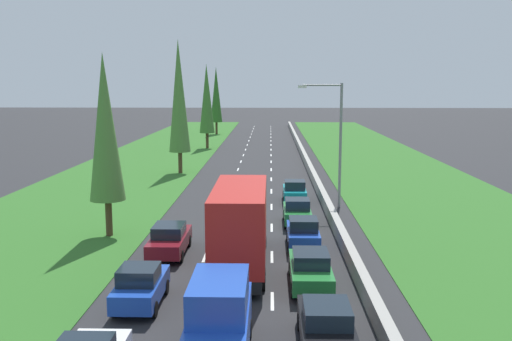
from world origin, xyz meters
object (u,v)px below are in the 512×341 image
green_hatchback_right_lane (297,212)px  poplar_tree_fourth (207,99)px  maroon_sedan_left_lane (170,239)px  blue_van_centre_lane (220,318)px  poplar_tree_fifth (216,95)px  blue_hatchback_left_lane (141,286)px  street_light_mast (336,136)px  black_sedan_right_lane (326,326)px  teal_hatchback_right_lane (295,192)px  blue_hatchback_right_lane (303,233)px  red_box_truck_centre_lane (241,224)px  poplar_tree_third (179,96)px  poplar_tree_second (105,128)px  green_sedan_right_lane (310,269)px

green_hatchback_right_lane → poplar_tree_fourth: 44.12m
maroon_sedan_left_lane → green_hatchback_right_lane: bearing=42.8°
blue_van_centre_lane → poplar_tree_fourth: size_ratio=0.42×
poplar_tree_fifth → blue_van_centre_lane: bearing=-84.5°
blue_hatchback_left_lane → street_light_mast: bearing=61.9°
black_sedan_right_lane → maroon_sedan_left_lane: same height
poplar_tree_fifth → blue_hatchback_left_lane: bearing=-86.8°
black_sedan_right_lane → teal_hatchback_right_lane: size_ratio=1.15×
blue_hatchback_right_lane → red_box_truck_centre_lane: bearing=-133.8°
black_sedan_right_lane → street_light_mast: street_light_mast is taller
green_hatchback_right_lane → poplar_tree_fifth: poplar_tree_fifth is taller
teal_hatchback_right_lane → poplar_tree_third: 18.86m
red_box_truck_centre_lane → poplar_tree_second: 10.68m
red_box_truck_centre_lane → poplar_tree_fourth: (-7.36, 50.98, 4.70)m
teal_hatchback_right_lane → poplar_tree_fifth: 59.14m
black_sedan_right_lane → green_hatchback_right_lane: 17.05m
red_box_truck_centre_lane → poplar_tree_fifth: bearing=96.4°
maroon_sedan_left_lane → poplar_tree_fifth: bearing=93.5°
black_sedan_right_lane → blue_hatchback_left_lane: bearing=153.4°
blue_hatchback_left_lane → teal_hatchback_right_lane: 21.47m
blue_van_centre_lane → street_light_mast: size_ratio=0.54×
blue_van_centre_lane → poplar_tree_second: bearing=118.1°
green_sedan_right_lane → poplar_tree_fifth: 76.69m
green_sedan_right_lane → teal_hatchback_right_lane: (0.06, 17.89, 0.02)m
blue_van_centre_lane → street_light_mast: street_light_mast is taller
black_sedan_right_lane → blue_hatchback_right_lane: 11.88m
red_box_truck_centre_lane → street_light_mast: street_light_mast is taller
black_sedan_right_lane → poplar_tree_second: 18.94m
red_box_truck_centre_lane → poplar_tree_third: poplar_tree_third is taller
green_sedan_right_lane → green_hatchback_right_lane: green_hatchback_right_lane is taller
blue_hatchback_right_lane → teal_hatchback_right_lane: (0.05, 11.97, 0.00)m
red_box_truck_centre_lane → street_light_mast: 15.38m
black_sedan_right_lane → poplar_tree_third: poplar_tree_third is taller
blue_van_centre_lane → poplar_tree_fifth: size_ratio=0.41×
green_sedan_right_lane → red_box_truck_centre_lane: red_box_truck_centre_lane is taller
blue_hatchback_right_lane → poplar_tree_fourth: (-10.60, 47.60, 6.04)m
street_light_mast → green_sedan_right_lane: bearing=-100.1°
blue_van_centre_lane → green_hatchback_right_lane: 18.16m
poplar_tree_third → green_sedan_right_lane: bearing=-71.1°
green_hatchback_right_lane → poplar_tree_fifth: bearing=100.0°
black_sedan_right_lane → poplar_tree_third: bearing=106.3°
poplar_tree_third → street_light_mast: poplar_tree_third is taller
green_hatchback_right_lane → maroon_sedan_left_lane: bearing=-137.2°
red_box_truck_centre_lane → poplar_tree_second: poplar_tree_second is taller
blue_hatchback_right_lane → blue_hatchback_left_lane: bearing=-130.4°
blue_van_centre_lane → poplar_tree_second: poplar_tree_second is taller
blue_van_centre_lane → green_sedan_right_lane: bearing=63.1°
blue_hatchback_right_lane → poplar_tree_third: bearing=112.9°
red_box_truck_centre_lane → maroon_sedan_left_lane: bearing=152.4°
green_sedan_right_lane → blue_van_centre_lane: bearing=-116.9°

